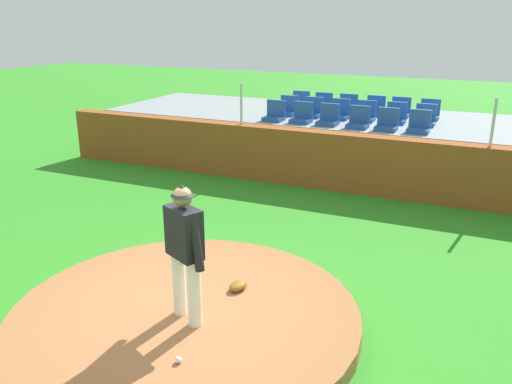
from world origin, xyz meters
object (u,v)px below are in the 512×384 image
object	(u,v)px
stadium_chair_4	(387,123)
stadium_chair_15	(375,109)
stadium_chair_5	(419,125)
stadium_chair_11	(425,119)
stadium_chair_8	(340,113)
stadium_chair_16	(400,111)
fielding_glove	(238,286)
stadium_chair_6	(288,109)
stadium_chair_1	(302,116)
pitcher	(184,244)
stadium_chair_10	(396,117)
stadium_chair_2	(328,118)
stadium_chair_7	(313,111)
stadium_chair_0	(275,114)
stadium_chair_9	(365,115)
stadium_chair_17	(429,113)
stadium_chair_3	(358,121)
stadium_chair_14	(348,107)
baseball	(178,360)
stadium_chair_12	(300,104)
stadium_chair_13	(323,106)

from	to	relation	value
stadium_chair_4	stadium_chair_15	xyz separation A→B (m)	(-0.67, 1.83, 0.00)
stadium_chair_5	stadium_chair_11	xyz separation A→B (m)	(0.02, 0.91, 0.00)
stadium_chair_8	stadium_chair_16	size ratio (longest dim) A/B	1.00
fielding_glove	stadium_chair_6	world-z (taller)	stadium_chair_6
stadium_chair_1	stadium_chair_8	size ratio (longest dim) A/B	1.00
stadium_chair_8	pitcher	bearing A→B (deg)	93.26
stadium_chair_16	stadium_chair_10	bearing A→B (deg)	92.86
stadium_chair_2	stadium_chair_7	world-z (taller)	same
stadium_chair_0	stadium_chair_9	bearing A→B (deg)	-157.00
stadium_chair_15	stadium_chair_17	size ratio (longest dim) A/B	1.00
pitcher	stadium_chair_2	size ratio (longest dim) A/B	3.44
pitcher	stadium_chair_3	xyz separation A→B (m)	(0.23, 7.38, 0.17)
stadium_chair_4	fielding_glove	bearing A→B (deg)	84.20
stadium_chair_2	stadium_chair_6	size ratio (longest dim) A/B	1.00
stadium_chair_14	stadium_chair_2	bearing A→B (deg)	89.97
stadium_chair_4	baseball	bearing A→B (deg)	86.24
stadium_chair_0	stadium_chair_9	size ratio (longest dim) A/B	1.00
stadium_chair_2	stadium_chair_16	xyz separation A→B (m)	(1.39, 1.80, 0.00)
stadium_chair_7	stadium_chair_15	distance (m)	1.70
stadium_chair_5	stadium_chair_0	bearing A→B (deg)	0.35
pitcher	stadium_chair_15	distance (m)	9.20
stadium_chair_8	stadium_chair_15	xyz separation A→B (m)	(0.70, 0.92, 0.00)
stadium_chair_5	stadium_chair_9	distance (m)	1.66
stadium_chair_1	fielding_glove	bearing A→B (deg)	102.35
stadium_chair_11	stadium_chair_15	bearing A→B (deg)	-32.42
stadium_chair_3	stadium_chair_12	distance (m)	2.79
stadium_chair_13	stadium_chair_12	bearing A→B (deg)	-4.06
stadium_chair_10	stadium_chair_15	distance (m)	1.13
stadium_chair_11	stadium_chair_12	world-z (taller)	same
stadium_chair_13	stadium_chair_14	size ratio (longest dim) A/B	1.00
fielding_glove	stadium_chair_3	distance (m)	6.58
stadium_chair_14	stadium_chair_15	world-z (taller)	same
stadium_chair_0	stadium_chair_13	bearing A→B (deg)	-111.44
stadium_chair_4	stadium_chair_7	size ratio (longest dim) A/B	1.00
stadium_chair_12	stadium_chair_2	bearing A→B (deg)	127.31
stadium_chair_2	stadium_chair_17	xyz separation A→B (m)	(2.13, 1.78, 0.00)
stadium_chair_10	stadium_chair_13	world-z (taller)	same
baseball	stadium_chair_0	size ratio (longest dim) A/B	0.15
stadium_chair_13	stadium_chair_14	bearing A→B (deg)	-178.65
pitcher	stadium_chair_1	world-z (taller)	pitcher
fielding_glove	stadium_chair_5	xyz separation A→B (m)	(1.36, 6.50, 1.12)
stadium_chair_5	stadium_chair_14	size ratio (longest dim) A/B	1.00
fielding_glove	stadium_chair_17	distance (m)	8.48
stadium_chair_4	stadium_chair_5	size ratio (longest dim) A/B	1.00
stadium_chair_1	stadium_chair_4	distance (m)	2.08
stadium_chair_3	stadium_chair_6	xyz separation A→B (m)	(-2.10, 0.88, 0.00)
stadium_chair_5	stadium_chair_15	size ratio (longest dim) A/B	1.00
stadium_chair_6	stadium_chair_10	xyz separation A→B (m)	(2.80, 0.05, 0.00)
stadium_chair_13	stadium_chair_15	distance (m)	1.43
stadium_chair_0	stadium_chair_10	bearing A→B (deg)	-161.88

